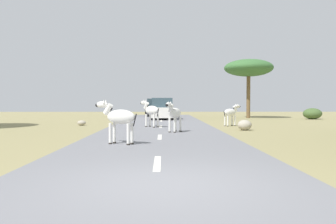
{
  "coord_description": "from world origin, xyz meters",
  "views": [
    {
      "loc": [
        -0.04,
        -6.07,
        1.49
      ],
      "look_at": [
        0.18,
        9.39,
        1.03
      ],
      "focal_mm": 37.11,
      "sensor_mm": 36.0,
      "label": 1
    }
  ],
  "objects_px": {
    "zebra_1": "(119,117)",
    "zebra_2": "(151,111)",
    "car_0": "(162,109)",
    "rock_0": "(82,123)",
    "tree_3": "(249,68)",
    "zebra_4": "(231,113)",
    "car_1": "(155,108)",
    "bush_1": "(312,114)",
    "zebra_0": "(174,113)",
    "rock_1": "(245,125)"
  },
  "relations": [
    {
      "from": "zebra_0",
      "to": "rock_1",
      "type": "bearing_deg",
      "value": -130.39
    },
    {
      "from": "zebra_0",
      "to": "car_0",
      "type": "xyz_separation_m",
      "value": [
        -0.61,
        12.2,
        -0.08
      ]
    },
    {
      "from": "zebra_1",
      "to": "zebra_4",
      "type": "height_order",
      "value": "zebra_1"
    },
    {
      "from": "car_1",
      "to": "rock_1",
      "type": "bearing_deg",
      "value": -76.9
    },
    {
      "from": "bush_1",
      "to": "zebra_0",
      "type": "bearing_deg",
      "value": -133.31
    },
    {
      "from": "zebra_4",
      "to": "rock_0",
      "type": "height_order",
      "value": "zebra_4"
    },
    {
      "from": "zebra_4",
      "to": "car_1",
      "type": "relative_size",
      "value": 0.31
    },
    {
      "from": "car_0",
      "to": "bush_1",
      "type": "xyz_separation_m",
      "value": [
        12.78,
        0.72,
        -0.38
      ]
    },
    {
      "from": "zebra_2",
      "to": "zebra_4",
      "type": "relative_size",
      "value": 1.14
    },
    {
      "from": "zebra_2",
      "to": "car_0",
      "type": "bearing_deg",
      "value": 45.45
    },
    {
      "from": "zebra_2",
      "to": "car_0",
      "type": "height_order",
      "value": "car_0"
    },
    {
      "from": "tree_3",
      "to": "rock_1",
      "type": "bearing_deg",
      "value": -104.61
    },
    {
      "from": "zebra_1",
      "to": "tree_3",
      "type": "distance_m",
      "value": 21.97
    },
    {
      "from": "tree_3",
      "to": "rock_1",
      "type": "relative_size",
      "value": 7.34
    },
    {
      "from": "zebra_0",
      "to": "zebra_4",
      "type": "distance_m",
      "value": 5.97
    },
    {
      "from": "car_0",
      "to": "tree_3",
      "type": "distance_m",
      "value": 9.1
    },
    {
      "from": "zebra_2",
      "to": "rock_0",
      "type": "bearing_deg",
      "value": 115.35
    },
    {
      "from": "rock_1",
      "to": "bush_1",
      "type": "bearing_deg",
      "value": 53.23
    },
    {
      "from": "tree_3",
      "to": "car_0",
      "type": "bearing_deg",
      "value": -160.05
    },
    {
      "from": "zebra_0",
      "to": "rock_1",
      "type": "xyz_separation_m",
      "value": [
        3.72,
        1.59,
        -0.66
      ]
    },
    {
      "from": "rock_1",
      "to": "zebra_4",
      "type": "bearing_deg",
      "value": 91.81
    },
    {
      "from": "car_0",
      "to": "car_1",
      "type": "bearing_deg",
      "value": 96.08
    },
    {
      "from": "zebra_2",
      "to": "tree_3",
      "type": "distance_m",
      "value": 14.82
    },
    {
      "from": "car_0",
      "to": "bush_1",
      "type": "distance_m",
      "value": 12.81
    },
    {
      "from": "car_1",
      "to": "zebra_0",
      "type": "bearing_deg",
      "value": -89.29
    },
    {
      "from": "rock_0",
      "to": "rock_1",
      "type": "bearing_deg",
      "value": -21.92
    },
    {
      "from": "bush_1",
      "to": "zebra_2",
      "type": "bearing_deg",
      "value": -144.57
    },
    {
      "from": "zebra_2",
      "to": "rock_0",
      "type": "relative_size",
      "value": 2.95
    },
    {
      "from": "zebra_0",
      "to": "zebra_4",
      "type": "height_order",
      "value": "zebra_0"
    },
    {
      "from": "car_0",
      "to": "car_1",
      "type": "height_order",
      "value": "same"
    },
    {
      "from": "zebra_1",
      "to": "bush_1",
      "type": "height_order",
      "value": "zebra_1"
    },
    {
      "from": "zebra_1",
      "to": "zebra_2",
      "type": "height_order",
      "value": "zebra_2"
    },
    {
      "from": "rock_1",
      "to": "zebra_2",
      "type": "bearing_deg",
      "value": 160.08
    },
    {
      "from": "zebra_4",
      "to": "car_0",
      "type": "distance_m",
      "value": 8.56
    },
    {
      "from": "zebra_4",
      "to": "car_0",
      "type": "relative_size",
      "value": 0.31
    },
    {
      "from": "zebra_2",
      "to": "car_0",
      "type": "distance_m",
      "value": 8.84
    },
    {
      "from": "zebra_2",
      "to": "tree_3",
      "type": "bearing_deg",
      "value": 13.53
    },
    {
      "from": "zebra_4",
      "to": "car_1",
      "type": "xyz_separation_m",
      "value": [
        -4.94,
        13.92,
        0.03
      ]
    },
    {
      "from": "zebra_0",
      "to": "rock_1",
      "type": "height_order",
      "value": "zebra_0"
    },
    {
      "from": "car_0",
      "to": "rock_0",
      "type": "bearing_deg",
      "value": -126.51
    },
    {
      "from": "rock_0",
      "to": "zebra_4",
      "type": "bearing_deg",
      "value": -3.72
    },
    {
      "from": "zebra_2",
      "to": "rock_0",
      "type": "height_order",
      "value": "zebra_2"
    },
    {
      "from": "zebra_1",
      "to": "zebra_2",
      "type": "relative_size",
      "value": 0.98
    },
    {
      "from": "zebra_2",
      "to": "zebra_1",
      "type": "bearing_deg",
      "value": -136.44
    },
    {
      "from": "zebra_0",
      "to": "bush_1",
      "type": "bearing_deg",
      "value": -106.91
    },
    {
      "from": "zebra_1",
      "to": "rock_1",
      "type": "distance_m",
      "value": 8.45
    },
    {
      "from": "zebra_1",
      "to": "zebra_4",
      "type": "relative_size",
      "value": 1.12
    },
    {
      "from": "zebra_2",
      "to": "zebra_4",
      "type": "bearing_deg",
      "value": -24.76
    },
    {
      "from": "car_1",
      "to": "tree_3",
      "type": "bearing_deg",
      "value": -26.33
    },
    {
      "from": "zebra_4",
      "to": "bush_1",
      "type": "xyz_separation_m",
      "value": [
        8.56,
        8.17,
        -0.34
      ]
    }
  ]
}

